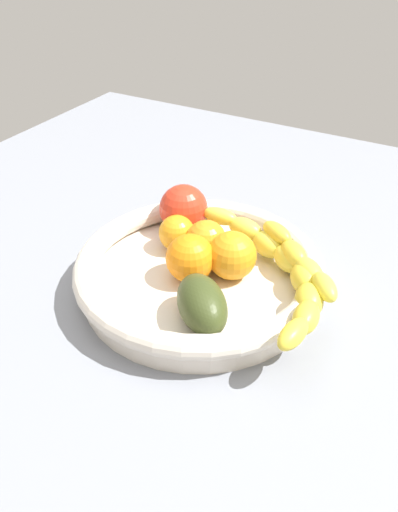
% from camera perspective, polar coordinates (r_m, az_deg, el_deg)
% --- Properties ---
extents(kitchen_counter, '(1.20, 1.20, 0.03)m').
position_cam_1_polar(kitchen_counter, '(0.71, 0.00, -4.50)').
color(kitchen_counter, gray).
rests_on(kitchen_counter, ground).
extents(fruit_bowl, '(0.32, 0.32, 0.05)m').
position_cam_1_polar(fruit_bowl, '(0.68, 0.00, -1.80)').
color(fruit_bowl, beige).
rests_on(fruit_bowl, kitchen_counter).
extents(banana_draped_left, '(0.13, 0.22, 0.05)m').
position_cam_1_polar(banana_draped_left, '(0.63, 10.88, -3.06)').
color(banana_draped_left, yellow).
rests_on(banana_draped_left, fruit_bowl).
extents(banana_draped_right, '(0.23, 0.12, 0.04)m').
position_cam_1_polar(banana_draped_right, '(0.69, 8.30, 0.67)').
color(banana_draped_right, yellow).
rests_on(banana_draped_right, fruit_bowl).
extents(orange_front, '(0.05, 0.05, 0.05)m').
position_cam_1_polar(orange_front, '(0.70, 0.78, 1.74)').
color(orange_front, orange).
rests_on(orange_front, fruit_bowl).
extents(orange_mid_left, '(0.06, 0.06, 0.06)m').
position_cam_1_polar(orange_mid_left, '(0.66, -0.97, -0.24)').
color(orange_mid_left, orange).
rests_on(orange_mid_left, fruit_bowl).
extents(orange_mid_right, '(0.06, 0.06, 0.06)m').
position_cam_1_polar(orange_mid_right, '(0.66, 3.62, 0.07)').
color(orange_mid_right, orange).
rests_on(orange_mid_right, fruit_bowl).
extents(orange_rear, '(0.05, 0.05, 0.05)m').
position_cam_1_polar(orange_rear, '(0.72, -2.44, 2.53)').
color(orange_rear, orange).
rests_on(orange_rear, fruit_bowl).
extents(avocado_dark, '(0.10, 0.10, 0.05)m').
position_cam_1_polar(avocado_dark, '(0.59, 0.32, -5.27)').
color(avocado_dark, '#37421D').
rests_on(avocado_dark, fruit_bowl).
extents(tomato_red, '(0.07, 0.07, 0.07)m').
position_cam_1_polar(tomato_red, '(0.76, -1.70, 5.18)').
color(tomato_red, red).
rests_on(tomato_red, fruit_bowl).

